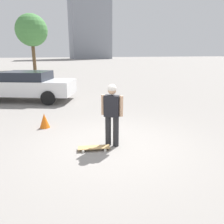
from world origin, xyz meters
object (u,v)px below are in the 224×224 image
(person, at_px, (112,111))
(car_parked_near, at_px, (26,85))
(skateboard, at_px, (94,148))
(traffic_cone, at_px, (44,121))

(person, relative_size, car_parked_near, 0.32)
(skateboard, relative_size, traffic_cone, 1.77)
(car_parked_near, distance_m, traffic_cone, 4.73)
(person, bearing_deg, skateboard, -129.02)
(skateboard, height_order, traffic_cone, traffic_cone)
(person, xyz_separation_m, skateboard, (0.52, 0.13, -0.86))
(person, xyz_separation_m, car_parked_near, (2.26, -6.69, -0.15))
(car_parked_near, bearing_deg, skateboard, 127.60)
(skateboard, relative_size, car_parked_near, 0.16)
(skateboard, bearing_deg, person, -154.55)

